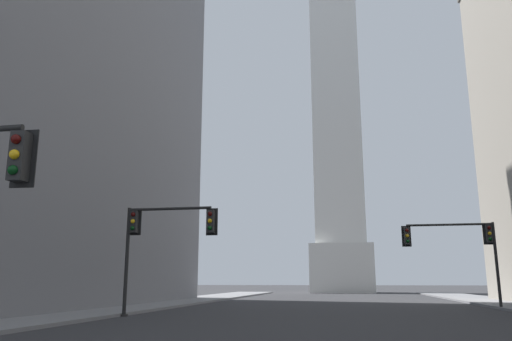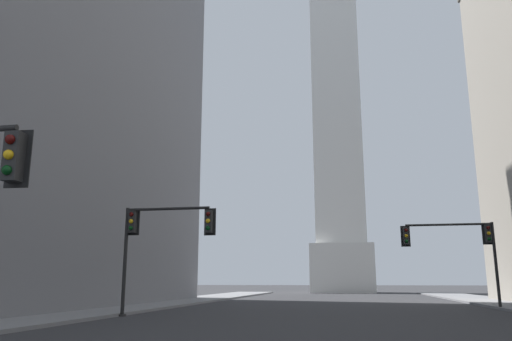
# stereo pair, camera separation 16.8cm
# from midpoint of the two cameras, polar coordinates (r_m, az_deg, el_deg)

# --- Properties ---
(sidewalk_left) EXTENTS (5.00, 89.17, 0.15)m
(sidewalk_left) POSITION_cam_midpoint_polar(r_m,az_deg,el_deg) (30.01, -16.53, -15.05)
(sidewalk_left) COLOR slate
(sidewalk_left) RESTS_ON ground_plane
(obelisk) EXTENTS (8.86, 8.86, 69.18)m
(obelisk) POSITION_cam_midpoint_polar(r_m,az_deg,el_deg) (80.66, 9.14, 10.50)
(obelisk) COLOR silver
(obelisk) RESTS_ON ground_plane
(traffic_light_mid_left) EXTENTS (4.73, 0.50, 5.26)m
(traffic_light_mid_left) POSITION_cam_midpoint_polar(r_m,az_deg,el_deg) (25.17, -11.14, -6.96)
(traffic_light_mid_left) COLOR black
(traffic_light_mid_left) RESTS_ON ground_plane
(traffic_light_mid_right) EXTENTS (5.67, 0.51, 5.22)m
(traffic_light_mid_right) POSITION_cam_midpoint_polar(r_m,az_deg,el_deg) (33.79, 22.49, -7.60)
(traffic_light_mid_right) COLOR black
(traffic_light_mid_right) RESTS_ON ground_plane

